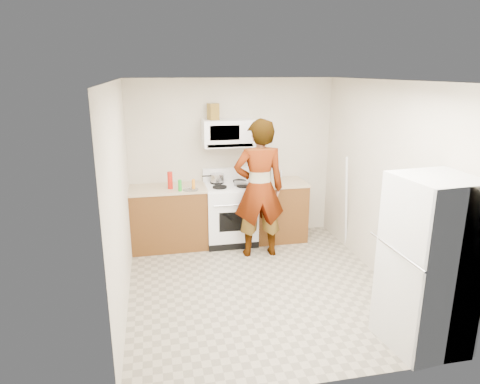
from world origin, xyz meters
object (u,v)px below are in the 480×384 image
object	(u,v)px
microwave	(228,133)
fridge	(429,264)
gas_range	(230,212)
kettle	(275,174)
saucepan	(217,178)
person	(259,189)

from	to	relation	value
microwave	fridge	size ratio (longest dim) A/B	0.45
gas_range	kettle	bearing A→B (deg)	13.64
fridge	kettle	xyz separation A→B (m)	(-0.60, 3.12, 0.17)
microwave	kettle	xyz separation A→B (m)	(0.77, 0.06, -0.68)
fridge	kettle	bearing A→B (deg)	95.15
microwave	fridge	bearing A→B (deg)	-65.78
fridge	saucepan	xyz separation A→B (m)	(-1.55, 3.07, 0.16)
fridge	saucepan	size ratio (longest dim) A/B	8.07
fridge	kettle	size ratio (longest dim) A/B	10.12
person	kettle	bearing A→B (deg)	-119.28
microwave	kettle	size ratio (longest dim) A/B	4.52
person	kettle	xyz separation A→B (m)	(0.45, 0.73, 0.03)
kettle	fridge	bearing A→B (deg)	-72.82
person	microwave	bearing A→B (deg)	-62.03
person	saucepan	size ratio (longest dim) A/B	9.43
gas_range	person	distance (m)	0.81
microwave	gas_range	bearing A→B (deg)	-90.00
microwave	kettle	world-z (taller)	microwave
microwave	person	bearing A→B (deg)	-64.49
kettle	microwave	bearing A→B (deg)	-169.32
gas_range	microwave	xyz separation A→B (m)	(0.00, 0.13, 1.21)
gas_range	fridge	world-z (taller)	fridge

